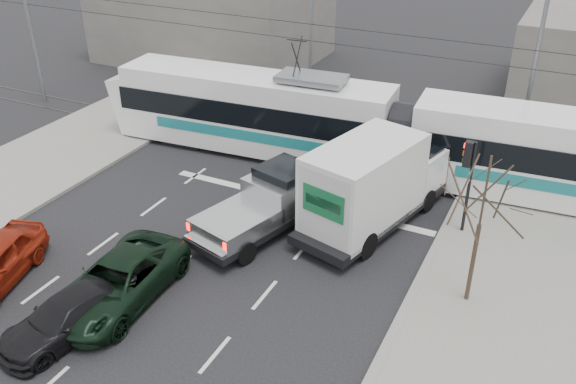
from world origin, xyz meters
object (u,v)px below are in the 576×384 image
at_px(bare_tree, 484,198).
at_px(silver_pickup, 271,201).
at_px(tram, 402,134).
at_px(dark_car, 67,317).
at_px(navy_pickup, 385,193).
at_px(street_lamp_near, 533,51).
at_px(street_lamp_far, 308,14).
at_px(box_truck, 373,185).
at_px(traffic_signal, 468,167).
at_px(green_car, 118,281).

height_order(bare_tree, silver_pickup, bare_tree).
distance_m(bare_tree, tram, 9.07).
relative_size(tram, dark_car, 6.45).
bearing_deg(dark_car, navy_pickup, 71.43).
bearing_deg(street_lamp_near, dark_car, -118.83).
xyz_separation_m(bare_tree, silver_pickup, (-7.63, 1.30, -2.68)).
distance_m(navy_pickup, dark_car, 12.24).
bearing_deg(silver_pickup, street_lamp_far, 124.32).
distance_m(silver_pickup, box_truck, 3.83).
distance_m(traffic_signal, tram, 5.06).
distance_m(green_car, dark_car, 1.91).
relative_size(traffic_signal, box_truck, 0.48).
height_order(street_lamp_near, green_car, street_lamp_near).
height_order(street_lamp_near, navy_pickup, street_lamp_near).
bearing_deg(street_lamp_near, tram, -137.85).
bearing_deg(tram, silver_pickup, -119.86).
xyz_separation_m(bare_tree, tram, (-4.60, 7.60, -1.84)).
bearing_deg(traffic_signal, dark_car, -130.70).
bearing_deg(street_lamp_near, box_truck, -115.28).
relative_size(green_car, dark_car, 1.25).
xyz_separation_m(tram, silver_pickup, (-3.04, -6.30, -0.84)).
xyz_separation_m(tram, green_car, (-5.30, -12.34, -1.23)).
bearing_deg(dark_car, silver_pickup, 83.61).
height_order(traffic_signal, tram, tram).
bearing_deg(street_lamp_near, silver_pickup, -125.77).
bearing_deg(navy_pickup, street_lamp_far, 144.97).
xyz_separation_m(street_lamp_near, silver_pickup, (-7.35, -10.20, -4.00)).
height_order(traffic_signal, box_truck, traffic_signal).
bearing_deg(green_car, street_lamp_far, 93.24).
distance_m(bare_tree, green_car, 11.39).
distance_m(tram, navy_pickup, 3.83).
xyz_separation_m(bare_tree, green_car, (-9.90, -4.74, -3.06)).
relative_size(silver_pickup, dark_car, 1.55).
distance_m(traffic_signal, dark_car, 14.16).
xyz_separation_m(street_lamp_near, box_truck, (-4.00, -8.46, -3.36)).
height_order(traffic_signal, street_lamp_far, street_lamp_far).
relative_size(bare_tree, street_lamp_far, 0.56).
xyz_separation_m(bare_tree, box_truck, (-4.28, 3.04, -2.04)).
xyz_separation_m(silver_pickup, navy_pickup, (3.59, 2.62, -0.07)).
bearing_deg(traffic_signal, box_truck, -163.07).
bearing_deg(traffic_signal, tram, 133.92).
bearing_deg(silver_pickup, box_truck, 42.93).
relative_size(street_lamp_near, navy_pickup, 1.68).
height_order(box_truck, navy_pickup, box_truck).
bearing_deg(silver_pickup, navy_pickup, 51.68).
distance_m(box_truck, dark_car, 11.41).
height_order(street_lamp_near, silver_pickup, street_lamp_near).
xyz_separation_m(bare_tree, street_lamp_far, (-11.79, 13.50, 1.32)).
relative_size(bare_tree, navy_pickup, 0.94).
bearing_deg(bare_tree, street_lamp_far, 131.12).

